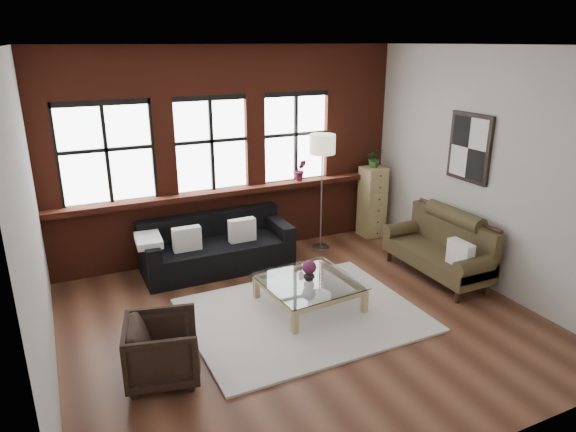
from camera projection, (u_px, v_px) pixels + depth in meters
name	position (u px, v px, depth m)	size (l,w,h in m)	color
floor	(302.00, 320.00, 6.28)	(5.50, 5.50, 0.00)	#502C1D
ceiling	(304.00, 45.00, 5.24)	(5.50, 5.50, 0.00)	white
wall_back	(229.00, 153.00, 7.90)	(5.50, 5.50, 0.00)	beige
wall_front	(463.00, 286.00, 3.62)	(5.50, 5.50, 0.00)	beige
wall_left	(32.00, 232.00, 4.65)	(5.00, 5.00, 0.00)	beige
wall_right	(486.00, 170.00, 6.87)	(5.00, 5.00, 0.00)	beige
brick_backwall	(231.00, 154.00, 7.85)	(5.50, 0.12, 3.20)	maroon
sill_ledge	(234.00, 191.00, 7.95)	(5.50, 0.30, 0.08)	maroon
window_left	(107.00, 155.00, 7.08)	(1.38, 0.10, 1.50)	black
window_mid	(211.00, 146.00, 7.69)	(1.38, 0.10, 1.50)	black
window_right	(295.00, 139.00, 8.25)	(1.38, 0.10, 1.50)	black
wall_poster	(470.00, 148.00, 7.04)	(0.05, 0.74, 0.94)	black
shag_rug	(303.00, 315.00, 6.38)	(2.78, 2.18, 0.03)	beige
dark_sofa	(217.00, 244.00, 7.59)	(2.19, 0.88, 0.79)	black
pillow_a	(187.00, 239.00, 7.26)	(0.40, 0.14, 0.34)	white
pillow_b	(242.00, 230.00, 7.59)	(0.40, 0.14, 0.34)	white
vintage_settee	(437.00, 247.00, 7.30)	(0.77, 1.73, 0.92)	#3F341D
pillow_settee	(460.00, 254.00, 6.78)	(0.14, 0.38, 0.34)	white
armchair	(163.00, 350.00, 5.11)	(0.70, 0.72, 0.65)	black
coffee_table	(309.00, 294.00, 6.55)	(1.12, 1.12, 0.38)	tan
vase	(309.00, 275.00, 6.47)	(0.14, 0.14, 0.15)	#B2B2B2
flowers	(309.00, 267.00, 6.43)	(0.18, 0.18, 0.18)	#6C254A
drawer_chest	(372.00, 202.00, 8.84)	(0.38, 0.38, 1.22)	tan
potted_plant_top	(375.00, 158.00, 8.59)	(0.29, 0.25, 0.33)	#2D5923
floor_lamp	(322.00, 188.00, 8.16)	(0.40, 0.40, 2.03)	#A5A5A8
sill_plant	(300.00, 170.00, 8.31)	(0.19, 0.16, 0.35)	#6C254A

